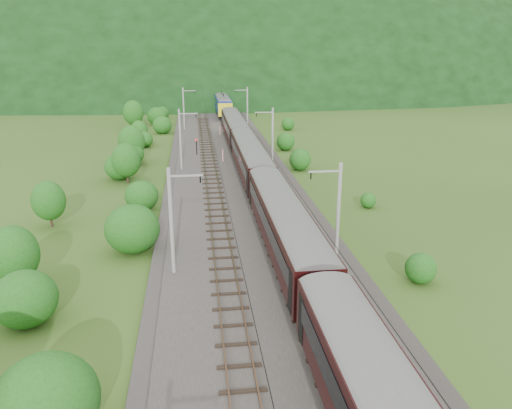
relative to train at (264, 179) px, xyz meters
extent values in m
plane|color=#2D4D18|center=(-2.40, -13.16, -3.66)|extent=(600.00, 600.00, 0.00)
cube|color=#38332D|center=(-2.40, -3.16, -3.51)|extent=(14.00, 220.00, 0.30)
cube|color=brown|center=(-5.52, -3.16, -3.16)|extent=(0.08, 220.00, 0.15)
cube|color=brown|center=(-4.08, -3.16, -3.16)|extent=(0.08, 220.00, 0.15)
cube|color=black|center=(-4.80, -3.16, -3.30)|extent=(2.40, 220.00, 0.12)
cube|color=brown|center=(-0.72, -3.16, -3.16)|extent=(0.08, 220.00, 0.15)
cube|color=brown|center=(0.72, -3.16, -3.16)|extent=(0.08, 220.00, 0.15)
cube|color=black|center=(0.00, -3.16, -3.30)|extent=(2.40, 220.00, 0.12)
cylinder|color=gray|center=(-8.60, -13.16, 0.64)|extent=(0.28, 0.28, 8.00)
cube|color=gray|center=(-7.40, -13.16, 4.04)|extent=(2.40, 0.12, 0.12)
cylinder|color=black|center=(-6.40, -13.16, 3.74)|extent=(0.10, 0.10, 0.50)
cylinder|color=gray|center=(-8.60, 18.84, 0.64)|extent=(0.28, 0.28, 8.00)
cube|color=gray|center=(-7.40, 18.84, 4.04)|extent=(2.40, 0.12, 0.12)
cylinder|color=black|center=(-6.40, 18.84, 3.74)|extent=(0.10, 0.10, 0.50)
cylinder|color=gray|center=(-8.60, 50.84, 0.64)|extent=(0.28, 0.28, 8.00)
cube|color=gray|center=(-7.40, 50.84, 4.04)|extent=(2.40, 0.12, 0.12)
cylinder|color=black|center=(-6.40, 50.84, 3.74)|extent=(0.10, 0.10, 0.50)
cylinder|color=gray|center=(-8.60, 82.84, 0.64)|extent=(0.28, 0.28, 8.00)
cube|color=gray|center=(-7.40, 82.84, 4.04)|extent=(2.40, 0.12, 0.12)
cylinder|color=black|center=(-6.40, 82.84, 3.74)|extent=(0.10, 0.10, 0.50)
cylinder|color=gray|center=(-8.60, 114.84, 0.64)|extent=(0.28, 0.28, 8.00)
cube|color=gray|center=(-7.40, 114.84, 4.04)|extent=(2.40, 0.12, 0.12)
cylinder|color=black|center=(-6.40, 114.84, 3.74)|extent=(0.10, 0.10, 0.50)
cylinder|color=gray|center=(3.80, -13.16, 0.64)|extent=(0.28, 0.28, 8.00)
cube|color=gray|center=(2.60, -13.16, 4.04)|extent=(2.40, 0.12, 0.12)
cylinder|color=black|center=(1.60, -13.16, 3.74)|extent=(0.10, 0.10, 0.50)
cylinder|color=gray|center=(3.80, 18.84, 0.64)|extent=(0.28, 0.28, 8.00)
cube|color=gray|center=(2.60, 18.84, 4.04)|extent=(2.40, 0.12, 0.12)
cylinder|color=black|center=(1.60, 18.84, 3.74)|extent=(0.10, 0.10, 0.50)
cylinder|color=gray|center=(3.80, 50.84, 0.64)|extent=(0.28, 0.28, 8.00)
cube|color=gray|center=(2.60, 50.84, 4.04)|extent=(2.40, 0.12, 0.12)
cylinder|color=black|center=(1.60, 50.84, 3.74)|extent=(0.10, 0.10, 0.50)
cylinder|color=gray|center=(3.80, 82.84, 0.64)|extent=(0.28, 0.28, 8.00)
cube|color=gray|center=(2.60, 82.84, 4.04)|extent=(2.40, 0.12, 0.12)
cylinder|color=black|center=(1.60, 82.84, 3.74)|extent=(0.10, 0.10, 0.50)
cylinder|color=gray|center=(3.80, 114.84, 0.64)|extent=(0.28, 0.28, 8.00)
cube|color=gray|center=(2.60, 114.84, 4.04)|extent=(2.40, 0.12, 0.12)
cylinder|color=black|center=(1.60, 114.84, 3.74)|extent=(0.10, 0.10, 0.50)
cylinder|color=black|center=(-4.80, -3.16, 3.44)|extent=(0.03, 198.00, 0.03)
cylinder|color=black|center=(0.00, -3.16, 3.44)|extent=(0.03, 198.00, 0.03)
ellipsoid|color=black|center=(-2.40, 246.84, -3.66)|extent=(504.00, 360.00, 244.00)
ellipsoid|color=black|center=(-122.40, 286.84, -3.66)|extent=(336.00, 280.00, 132.00)
cube|color=black|center=(0.00, -27.27, -2.62)|extent=(2.29, 3.33, 0.94)
cube|color=black|center=(0.00, -11.60, -0.59)|extent=(3.01, 22.86, 3.12)
cylinder|color=slate|center=(0.00, -11.60, 0.81)|extent=(3.01, 22.75, 3.01)
cube|color=black|center=(-1.53, -11.60, -0.22)|extent=(0.05, 20.12, 1.20)
cube|color=black|center=(1.53, -11.60, -0.22)|extent=(0.05, 20.12, 1.20)
cube|color=black|center=(0.00, -19.61, -2.62)|extent=(2.29, 3.33, 0.94)
cube|color=black|center=(0.00, -3.60, -2.62)|extent=(2.29, 3.33, 0.94)
cube|color=black|center=(0.00, 12.06, -0.59)|extent=(3.01, 22.86, 3.12)
cylinder|color=slate|center=(0.00, 12.06, 0.81)|extent=(3.01, 22.75, 3.01)
cube|color=black|center=(-1.53, 12.06, -0.22)|extent=(0.05, 20.12, 1.20)
cube|color=black|center=(1.53, 12.06, -0.22)|extent=(0.05, 20.12, 1.20)
cube|color=black|center=(0.00, 4.06, -2.62)|extent=(2.29, 3.33, 0.94)
cube|color=black|center=(0.00, 20.06, -2.62)|extent=(2.29, 3.33, 0.94)
cube|color=black|center=(0.00, 35.73, -0.59)|extent=(3.01, 22.86, 3.12)
cylinder|color=slate|center=(0.00, 35.73, 0.81)|extent=(3.01, 22.75, 3.01)
cube|color=black|center=(-1.53, 35.73, -0.22)|extent=(0.05, 20.12, 1.20)
cube|color=black|center=(1.53, 35.73, -0.22)|extent=(0.05, 20.12, 1.20)
cube|color=black|center=(0.00, 27.72, -2.62)|extent=(2.29, 3.33, 0.94)
cube|color=black|center=(0.00, 43.73, -2.62)|extent=(2.29, 3.33, 0.94)
cube|color=#132296|center=(0.00, 68.74, -0.59)|extent=(3.01, 18.71, 3.12)
cylinder|color=slate|center=(0.00, 68.74, 0.81)|extent=(3.01, 18.61, 3.01)
cube|color=black|center=(-1.53, 68.74, -0.22)|extent=(0.05, 16.46, 1.20)
cube|color=black|center=(1.53, 68.74, -0.22)|extent=(0.05, 16.46, 1.20)
cube|color=black|center=(0.00, 62.20, -2.62)|extent=(2.29, 3.33, 0.94)
cube|color=black|center=(0.00, 75.29, -2.62)|extent=(2.29, 3.33, 0.94)
cube|color=yellow|center=(0.00, 77.90, -0.80)|extent=(3.07, 0.50, 2.81)
cube|color=yellow|center=(0.00, 59.59, -0.80)|extent=(3.07, 0.50, 2.81)
cube|color=black|center=(0.00, 71.74, 1.54)|extent=(0.08, 1.60, 0.94)
cylinder|color=red|center=(-2.80, 22.50, -2.49)|extent=(0.18, 0.18, 1.72)
cylinder|color=red|center=(-2.04, 44.34, -2.56)|extent=(0.17, 0.17, 1.60)
cylinder|color=black|center=(-6.46, 27.37, -2.24)|extent=(0.16, 0.16, 2.23)
sphere|color=red|center=(-6.46, 27.37, -1.07)|extent=(0.27, 0.27, 0.27)
ellipsoid|color=#185516|center=(-13.42, -28.86, -1.62)|extent=(4.52, 4.52, 4.07)
ellipsoid|color=#185516|center=(-17.34, -18.88, -1.89)|extent=(3.92, 3.92, 3.53)
ellipsoid|color=#185516|center=(-12.07, -8.20, -1.63)|extent=(4.51, 4.51, 4.06)
ellipsoid|color=#185516|center=(-12.36, 2.75, -2.10)|extent=(3.46, 3.46, 3.12)
ellipsoid|color=#185516|center=(-16.24, 15.36, -1.98)|extent=(3.73, 3.73, 3.36)
ellipsoid|color=#185516|center=(-15.65, 23.12, -2.06)|extent=(3.55, 3.55, 3.19)
ellipsoid|color=#185516|center=(-15.03, 35.64, -2.33)|extent=(2.94, 2.94, 2.65)
ellipsoid|color=#185516|center=(-12.70, 48.28, -2.01)|extent=(3.65, 3.65, 3.29)
ellipsoid|color=#185516|center=(-14.35, 58.71, -1.80)|extent=(4.12, 4.12, 3.71)
ellipsoid|color=#185516|center=(-13.77, 67.03, -2.24)|extent=(3.14, 3.14, 2.83)
ellipsoid|color=#185516|center=(-16.50, 81.30, -2.35)|extent=(2.91, 2.91, 2.62)
cylinder|color=black|center=(-19.29, -14.36, -2.33)|extent=(0.24, 0.24, 2.65)
ellipsoid|color=#185516|center=(-19.29, -14.36, -0.81)|extent=(3.41, 3.41, 4.09)
cylinder|color=black|center=(-20.42, -1.25, -2.44)|extent=(0.24, 0.24, 2.43)
ellipsoid|color=#185516|center=(-20.42, -1.25, -1.06)|extent=(3.12, 3.12, 3.74)
cylinder|color=black|center=(-15.11, 13.49, -2.29)|extent=(0.24, 0.24, 2.73)
ellipsoid|color=#185516|center=(-15.11, 13.49, -0.74)|extent=(3.50, 3.50, 4.21)
cylinder|color=black|center=(-15.62, 24.13, -2.18)|extent=(0.24, 0.24, 2.96)
ellipsoid|color=#185516|center=(-15.62, 24.13, -0.49)|extent=(3.80, 3.80, 4.56)
cylinder|color=black|center=(-15.92, 37.81, -2.53)|extent=(0.24, 0.24, 2.25)
ellipsoid|color=#185516|center=(-15.92, 37.81, -1.25)|extent=(2.89, 2.89, 3.47)
cylinder|color=black|center=(-18.51, 53.52, -2.09)|extent=(0.24, 0.24, 3.14)
ellipsoid|color=#185516|center=(-18.51, 53.52, -0.30)|extent=(4.03, 4.03, 4.84)
ellipsoid|color=#185516|center=(9.15, -16.45, -2.64)|extent=(2.25, 2.25, 2.03)
ellipsoid|color=#185516|center=(11.16, 0.55, -2.91)|extent=(1.65, 1.65, 1.49)
ellipsoid|color=#185516|center=(7.38, 17.33, -2.33)|extent=(2.95, 2.95, 2.65)
ellipsoid|color=#185516|center=(7.76, 30.36, -2.34)|extent=(2.93, 2.93, 2.64)
ellipsoid|color=#185516|center=(11.64, 49.14, -2.52)|extent=(2.53, 2.53, 2.28)
camera|label=1|loc=(-6.67, -47.46, 13.04)|focal=35.00mm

